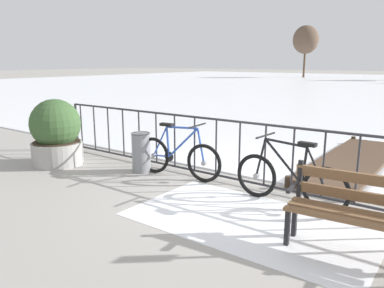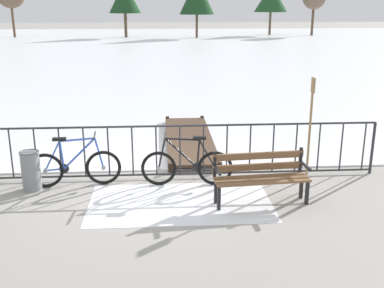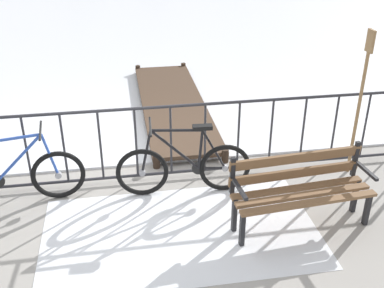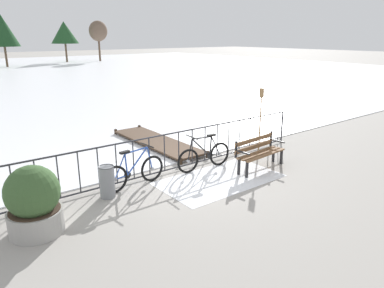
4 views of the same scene
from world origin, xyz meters
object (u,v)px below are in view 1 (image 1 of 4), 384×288
Objects in this scene: park_bench at (368,209)px; planter_with_shrub at (56,133)px; bicycle_near_railing at (178,157)px; bicycle_second at (289,180)px; trash_bin at (141,152)px.

planter_with_shrub is at bearing 178.10° from park_bench.
bicycle_near_railing and bicycle_second have the same top height.
bicycle_second is 1.05× the size of park_bench.
planter_with_shrub reaches higher than bicycle_second.
planter_with_shrub reaches higher than bicycle_near_railing.
park_bench reaches higher than trash_bin.
park_bench is (3.28, -0.94, 0.14)m from bicycle_near_railing.
bicycle_near_railing is 3.42m from park_bench.
park_bench is at bearing -15.98° from bicycle_near_railing.
bicycle_second is 1.32× the size of planter_with_shrub.
planter_with_shrub is (-4.53, -0.65, 0.25)m from bicycle_second.
trash_bin is (1.69, 0.62, -0.25)m from planter_with_shrub.
park_bench is 5.73m from planter_with_shrub.
bicycle_second is at bearing 8.22° from planter_with_shrub.
planter_with_shrub is at bearing -162.97° from bicycle_near_railing.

